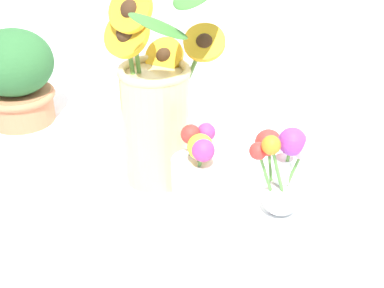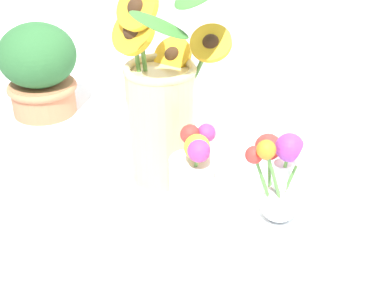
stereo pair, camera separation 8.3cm
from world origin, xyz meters
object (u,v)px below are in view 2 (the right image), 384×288
object	(u,v)px
serving_tray	(192,205)
mason_jar_sunflowers	(162,109)
vase_bulb_right	(280,177)
vase_small_center	(193,176)
potted_plant	(39,68)

from	to	relation	value
serving_tray	mason_jar_sunflowers	distance (m)	0.17
vase_bulb_right	mason_jar_sunflowers	bearing A→B (deg)	179.01
vase_small_center	vase_bulb_right	distance (m)	0.13
vase_bulb_right	potted_plant	bearing A→B (deg)	173.08
serving_tray	vase_bulb_right	size ratio (longest dim) A/B	3.07
serving_tray	potted_plant	bearing A→B (deg)	167.30
vase_bulb_right	serving_tray	bearing A→B (deg)	-166.53
serving_tray	vase_small_center	world-z (taller)	vase_small_center
serving_tray	vase_bulb_right	world-z (taller)	vase_bulb_right
serving_tray	vase_bulb_right	distance (m)	0.17
mason_jar_sunflowers	vase_bulb_right	distance (m)	0.23
vase_small_center	potted_plant	world-z (taller)	potted_plant
vase_small_center	potted_plant	xyz separation A→B (m)	(-0.49, 0.13, 0.02)
vase_small_center	serving_tray	bearing A→B (deg)	127.25
serving_tray	vase_small_center	size ratio (longest dim) A/B	3.37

